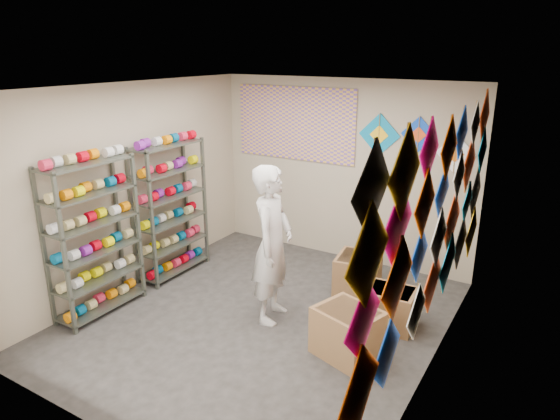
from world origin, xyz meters
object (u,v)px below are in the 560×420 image
Objects in this scene: shelf_rack_front at (94,238)px; carton_c at (358,274)px; shelf_rack_back at (170,209)px; carton_a at (348,333)px; carton_b at (390,308)px; shopkeeper at (272,245)px.

shelf_rack_front is 3.34m from carton_c.
carton_a is (2.98, -0.61, -0.69)m from shelf_rack_back.
carton_a is 1.12× the size of carton_b.
shelf_rack_back is 3.12m from carton_a.
shopkeeper reaches higher than carton_c.
shopkeeper is 1.31m from carton_a.
carton_c is (2.52, 0.78, -0.69)m from shelf_rack_back.
carton_a is (2.98, 0.69, -0.69)m from shelf_rack_front.
shelf_rack_back is 2.72m from carton_c.
carton_b is (1.27, 0.53, -0.71)m from shopkeeper.
shelf_rack_front is 3.00× the size of carton_a.
shelf_rack_back reaches higher than shopkeeper.
shelf_rack_front is at bearing -149.66° from carton_c.
carton_b is at bearing -51.56° from carton_c.
carton_b is (3.16, 0.19, -0.72)m from shelf_rack_back.
carton_b is (3.16, 1.49, -0.72)m from shelf_rack_front.
shopkeeper is 3.33× the size of carton_b.
carton_b is at bearing 94.53° from carton_a.
carton_b is at bearing 3.39° from shelf_rack_back.
shelf_rack_front reaches higher than carton_b.
shopkeeper is (1.90, -0.35, -0.01)m from shelf_rack_back.
carton_b is at bearing 25.17° from shelf_rack_front.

